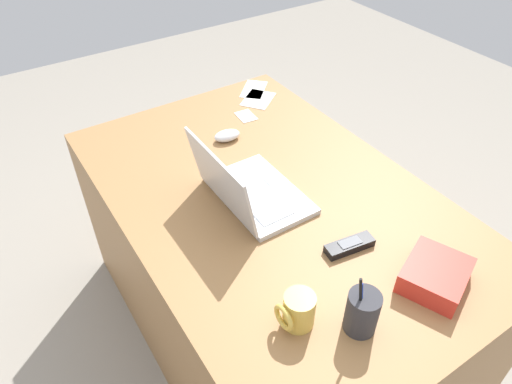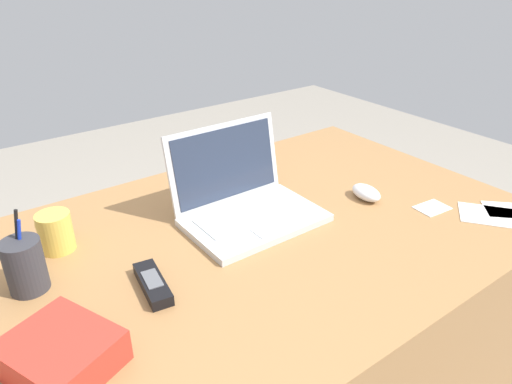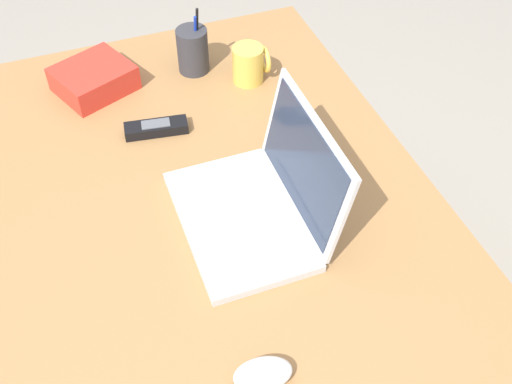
{
  "view_description": "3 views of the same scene",
  "coord_description": "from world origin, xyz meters",
  "views": [
    {
      "loc": [
        -0.92,
        0.66,
        1.68
      ],
      "look_at": [
        -0.0,
        0.06,
        0.76
      ],
      "focal_mm": 32.99,
      "sensor_mm": 36.0,
      "label": 1
    },
    {
      "loc": [
        -0.59,
        -0.8,
        1.33
      ],
      "look_at": [
        0.02,
        0.04,
        0.8
      ],
      "focal_mm": 33.15,
      "sensor_mm": 36.0,
      "label": 2
    },
    {
      "loc": [
        0.79,
        -0.22,
        1.66
      ],
      "look_at": [
        0.03,
        0.07,
        0.8
      ],
      "focal_mm": 44.04,
      "sensor_mm": 36.0,
      "label": 3
    }
  ],
  "objects": [
    {
      "name": "paper_note_right",
      "position": [
        0.53,
        -0.3,
        0.71
      ],
      "size": [
        0.18,
        0.18,
        0.0
      ],
      "primitive_type": "cube",
      "rotation": [
        0.0,
        0.0,
        0.64
      ],
      "color": "white",
      "rests_on": "desk"
    },
    {
      "name": "laptop",
      "position": [
        0.02,
        0.08,
        0.76
      ],
      "size": [
        0.34,
        0.27,
        0.22
      ],
      "color": "silver",
      "rests_on": "desk"
    },
    {
      "name": "desk",
      "position": [
        0.0,
        0.0,
        0.36
      ],
      "size": [
        1.41,
        0.91,
        0.71
      ],
      "primitive_type": "cube",
      "color": "#9E7042",
      "rests_on": "ground"
    },
    {
      "name": "pen_holder",
      "position": [
        -0.51,
        0.1,
        0.77
      ],
      "size": [
        0.08,
        0.08,
        0.18
      ],
      "color": "#333338",
      "rests_on": "desk"
    },
    {
      "name": "computer_mouse",
      "position": [
        0.35,
        -0.04,
        0.73
      ],
      "size": [
        0.07,
        0.1,
        0.04
      ],
      "primitive_type": "ellipsoid",
      "rotation": [
        0.0,
        0.0,
        -0.12
      ],
      "color": "white",
      "rests_on": "desk"
    },
    {
      "name": "cordless_phone",
      "position": [
        -0.31,
        -0.05,
        0.72
      ],
      "size": [
        0.06,
        0.15,
        0.03
      ],
      "color": "black",
      "rests_on": "desk"
    },
    {
      "name": "paper_note_near_laptop",
      "position": [
        0.45,
        -0.18,
        0.71
      ],
      "size": [
        0.09,
        0.07,
        0.0
      ],
      "primitive_type": "cube",
      "rotation": [
        0.0,
        0.0,
        -0.09
      ],
      "color": "white",
      "rests_on": "desk"
    },
    {
      "name": "snack_bag",
      "position": [
        -0.51,
        -0.15,
        0.74
      ],
      "size": [
        0.2,
        0.21,
        0.06
      ],
      "primitive_type": "cube",
      "rotation": [
        0.0,
        0.0,
        0.4
      ],
      "color": "red",
      "rests_on": "desk"
    },
    {
      "name": "coffee_mug_white",
      "position": [
        -0.42,
        0.22,
        0.76
      ],
      "size": [
        0.08,
        0.09,
        0.09
      ],
      "color": "#E0BC4C",
      "rests_on": "desk"
    }
  ]
}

